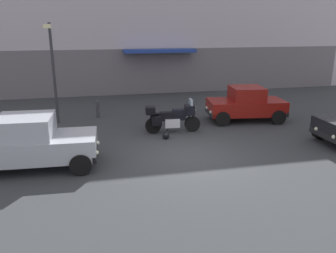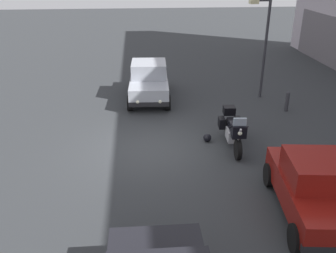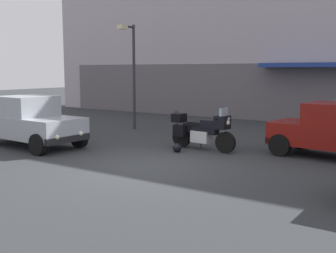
{
  "view_description": "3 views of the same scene",
  "coord_description": "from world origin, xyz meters",
  "px_view_note": "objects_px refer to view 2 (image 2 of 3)",
  "views": [
    {
      "loc": [
        -2.99,
        -10.16,
        4.22
      ],
      "look_at": [
        -0.58,
        0.71,
        0.89
      ],
      "focal_mm": 36.46,
      "sensor_mm": 36.0,
      "label": 1
    },
    {
      "loc": [
        10.5,
        -0.34,
        5.65
      ],
      "look_at": [
        0.04,
        0.6,
        0.82
      ],
      "focal_mm": 38.3,
      "sensor_mm": 36.0,
      "label": 2
    },
    {
      "loc": [
        6.36,
        -8.53,
        2.48
      ],
      "look_at": [
        0.25,
        0.57,
        1.0
      ],
      "focal_mm": 44.81,
      "sensor_mm": 36.0,
      "label": 3
    }
  ],
  "objects_px": {
    "car_compact_side": "(315,188)",
    "streetlamp_curbside": "(263,39)",
    "bollard_curbside": "(287,101)",
    "helmet": "(207,138)",
    "motorcycle": "(233,129)",
    "car_hatchback_near": "(149,81)"
  },
  "relations": [
    {
      "from": "car_hatchback_near",
      "to": "streetlamp_curbside",
      "type": "relative_size",
      "value": 0.91
    },
    {
      "from": "streetlamp_curbside",
      "to": "bollard_curbside",
      "type": "distance_m",
      "value": 2.91
    },
    {
      "from": "bollard_curbside",
      "to": "car_hatchback_near",
      "type": "bearing_deg",
      "value": -110.39
    },
    {
      "from": "car_hatchback_near",
      "to": "bollard_curbside",
      "type": "distance_m",
      "value": 5.99
    },
    {
      "from": "car_compact_side",
      "to": "helmet",
      "type": "bearing_deg",
      "value": 30.43
    },
    {
      "from": "motorcycle",
      "to": "car_hatchback_near",
      "type": "bearing_deg",
      "value": -149.2
    },
    {
      "from": "car_hatchback_near",
      "to": "car_compact_side",
      "type": "height_order",
      "value": "car_hatchback_near"
    },
    {
      "from": "motorcycle",
      "to": "streetlamp_curbside",
      "type": "height_order",
      "value": "streetlamp_curbside"
    },
    {
      "from": "motorcycle",
      "to": "helmet",
      "type": "distance_m",
      "value": 1.0
    },
    {
      "from": "helmet",
      "to": "streetlamp_curbside",
      "type": "relative_size",
      "value": 0.06
    },
    {
      "from": "car_hatchback_near",
      "to": "bollard_curbside",
      "type": "bearing_deg",
      "value": 72.4
    },
    {
      "from": "streetlamp_curbside",
      "to": "bollard_curbside",
      "type": "relative_size",
      "value": 5.08
    },
    {
      "from": "motorcycle",
      "to": "bollard_curbside",
      "type": "height_order",
      "value": "motorcycle"
    },
    {
      "from": "car_compact_side",
      "to": "bollard_curbside",
      "type": "bearing_deg",
      "value": -10.19
    },
    {
      "from": "car_compact_side",
      "to": "streetlamp_curbside",
      "type": "xyz_separation_m",
      "value": [
        -8.33,
        1.32,
        1.89
      ]
    },
    {
      "from": "helmet",
      "to": "car_compact_side",
      "type": "height_order",
      "value": "car_compact_side"
    },
    {
      "from": "car_compact_side",
      "to": "streetlamp_curbside",
      "type": "height_order",
      "value": "streetlamp_curbside"
    },
    {
      "from": "car_compact_side",
      "to": "motorcycle",
      "type": "bearing_deg",
      "value": 22.23
    },
    {
      "from": "motorcycle",
      "to": "bollard_curbside",
      "type": "bearing_deg",
      "value": 136.95
    },
    {
      "from": "streetlamp_curbside",
      "to": "car_compact_side",
      "type": "bearing_deg",
      "value": -9.03
    },
    {
      "from": "bollard_curbside",
      "to": "car_compact_side",
      "type": "bearing_deg",
      "value": -17.02
    },
    {
      "from": "motorcycle",
      "to": "car_compact_side",
      "type": "distance_m",
      "value": 3.83
    }
  ]
}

